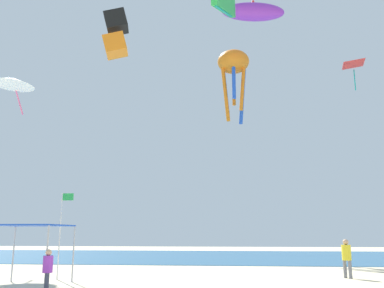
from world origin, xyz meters
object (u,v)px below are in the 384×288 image
object	(u,v)px
kite_diamond_red	(354,66)
kite_box_black	(116,34)
kite_delta_white	(13,82)
kite_inflatable_purple	(253,12)
person_near_tent	(347,255)
banner_flag	(61,227)
canopy_tent	(31,228)
person_leftmost	(48,267)
kite_octopus_orange	(233,65)

from	to	relation	value
kite_diamond_red	kite_box_black	bearing A→B (deg)	112.16
kite_delta_white	kite_inflatable_purple	size ratio (longest dim) A/B	0.64
person_near_tent	kite_delta_white	xyz separation A→B (m)	(-21.33, 5.31, 11.84)
banner_flag	kite_box_black	size ratio (longest dim) A/B	1.14
kite_delta_white	kite_box_black	world-z (taller)	kite_box_black
canopy_tent	kite_box_black	world-z (taller)	kite_box_black
person_leftmost	kite_delta_white	world-z (taller)	kite_delta_white
person_leftmost	kite_octopus_orange	distance (m)	29.73
person_leftmost	banner_flag	world-z (taller)	banner_flag
canopy_tent	kite_inflatable_purple	xyz separation A→B (m)	(10.68, 14.36, 17.75)
kite_delta_white	kite_diamond_red	bearing A→B (deg)	91.92
canopy_tent	kite_box_black	distance (m)	17.39
kite_octopus_orange	kite_inflatable_purple	world-z (taller)	kite_inflatable_purple
canopy_tent	kite_octopus_orange	xyz separation A→B (m)	(8.97, 21.03, 15.83)
person_near_tent	person_leftmost	distance (m)	14.05
person_near_tent	kite_box_black	distance (m)	21.60
canopy_tent	person_leftmost	bearing A→B (deg)	-48.67
kite_diamond_red	person_leftmost	bearing A→B (deg)	143.92
kite_diamond_red	kite_octopus_orange	size ratio (longest dim) A/B	0.31
kite_delta_white	person_leftmost	bearing A→B (deg)	28.78
kite_delta_white	kite_diamond_red	world-z (taller)	kite_diamond_red
person_leftmost	kite_delta_white	bearing A→B (deg)	18.84
banner_flag	kite_diamond_red	size ratio (longest dim) A/B	1.82
canopy_tent	kite_box_black	bearing A→B (deg)	87.98
kite_delta_white	kite_inflatable_purple	distance (m)	19.67
canopy_tent	kite_octopus_orange	world-z (taller)	kite_octopus_orange
banner_flag	kite_octopus_orange	world-z (taller)	kite_octopus_orange
kite_octopus_orange	kite_inflatable_purple	size ratio (longest dim) A/B	1.34
kite_box_black	kite_diamond_red	bearing A→B (deg)	-88.54
banner_flag	kite_delta_white	distance (m)	14.79
banner_flag	kite_inflatable_purple	distance (m)	23.74
person_leftmost	kite_octopus_orange	size ratio (longest dim) A/B	0.22
kite_delta_white	kite_diamond_red	size ratio (longest dim) A/B	1.54
person_near_tent	kite_diamond_red	world-z (taller)	kite_diamond_red
canopy_tent	person_near_tent	world-z (taller)	canopy_tent
banner_flag	kite_octopus_orange	size ratio (longest dim) A/B	0.56
person_near_tent	kite_octopus_orange	world-z (taller)	kite_octopus_orange
person_leftmost	banner_flag	bearing A→B (deg)	-0.36
canopy_tent	banner_flag	xyz separation A→B (m)	(0.40, 2.34, 0.05)
canopy_tent	kite_octopus_orange	distance (m)	27.81
banner_flag	kite_inflatable_purple	size ratio (longest dim) A/B	0.75
person_leftmost	person_near_tent	bearing A→B (deg)	-81.02
banner_flag	kite_diamond_red	xyz separation A→B (m)	(17.89, 11.84, 12.55)
canopy_tent	kite_delta_white	size ratio (longest dim) A/B	0.85
kite_box_black	canopy_tent	bearing A→B (deg)	166.62
person_leftmost	kite_octopus_orange	world-z (taller)	kite_octopus_orange
canopy_tent	person_leftmost	size ratio (longest dim) A/B	1.89
banner_flag	canopy_tent	bearing A→B (deg)	-99.78
person_near_tent	person_leftmost	world-z (taller)	person_near_tent
kite_box_black	kite_octopus_orange	xyz separation A→B (m)	(8.61, 10.94, 1.67)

